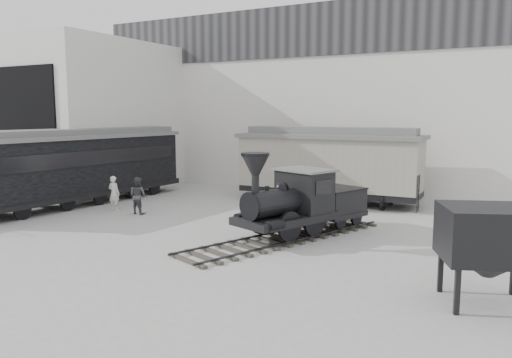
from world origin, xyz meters
The scene contains 9 objects.
ground centered at (0.00, 0.00, 0.00)m, with size 90.00×90.00×0.00m, color #9E9E9B.
north_wall centered at (0.00, 14.98, 5.55)m, with size 34.00×2.51×11.00m.
west_pavilion centered at (-14.50, 9.96, 4.49)m, with size 7.00×12.11×9.00m.
locomotive centered at (1.87, 3.42, 1.20)m, with size 5.16×9.34×3.26m.
boxcar centered at (0.33, 11.11, 2.10)m, with size 9.82×3.24×4.00m.
passenger_coach centered at (-10.93, 4.37, 2.01)m, with size 3.97×13.77×3.63m.
visitor_a centered at (-8.11, 3.98, 0.85)m, with size 0.62×0.41×1.70m, color silver.
visitor_b centered at (-6.53, 3.90, 0.88)m, with size 0.85×0.67×1.76m, color #434448.
coal_hopper centered at (8.73, -0.71, 1.61)m, with size 2.78×2.55×2.46m.
Camera 1 is at (9.26, -13.93, 4.73)m, focal length 35.00 mm.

